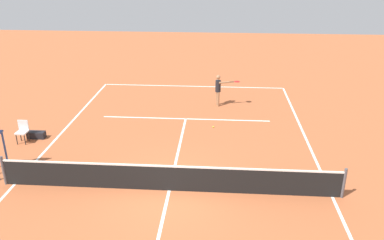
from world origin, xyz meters
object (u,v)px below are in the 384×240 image
Objects in this scene: player_serving at (219,88)px; equipment_bag at (36,135)px; courtside_chair_mid at (22,130)px; tennis_ball at (213,127)px.

player_serving is 9.18m from equipment_bag.
courtside_chair_mid is 0.67m from equipment_bag.
tennis_ball is at bearing -165.23° from courtside_chair_mid.
courtside_chair_mid is at bearing 49.47° from equipment_bag.
tennis_ball is 0.09× the size of equipment_bag.
player_serving reaches higher than tennis_ball.
equipment_bag is (7.88, 4.65, -0.84)m from player_serving.
equipment_bag is at bearing 12.48° from tennis_ball.
equipment_bag is (-0.36, -0.42, -0.38)m from courtside_chair_mid.
courtside_chair_mid is at bearing -74.33° from player_serving.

